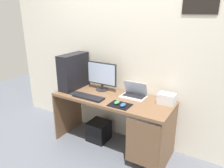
% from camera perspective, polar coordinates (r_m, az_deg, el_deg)
% --- Properties ---
extents(ground_plane, '(8.00, 8.00, 0.00)m').
position_cam_1_polar(ground_plane, '(3.08, 0.00, -16.14)').
color(ground_plane, slate).
extents(wall_back, '(4.00, 0.05, 2.60)m').
position_cam_1_polar(wall_back, '(2.85, 3.54, 9.43)').
color(wall_back, beige).
rests_on(wall_back, ground_plane).
extents(desk, '(1.56, 0.59, 0.73)m').
position_cam_1_polar(desk, '(2.77, 0.25, -6.39)').
color(desk, brown).
rests_on(desk, ground_plane).
extents(pc_tower, '(0.18, 0.49, 0.49)m').
position_cam_1_polar(pc_tower, '(3.04, -10.24, 3.41)').
color(pc_tower, black).
rests_on(pc_tower, desk).
extents(monitor, '(0.46, 0.18, 0.40)m').
position_cam_1_polar(monitor, '(2.91, -2.79, 2.22)').
color(monitor, '#232326').
rests_on(monitor, desk).
extents(laptop, '(0.32, 0.22, 0.20)m').
position_cam_1_polar(laptop, '(2.75, 5.95, -2.56)').
color(laptop, silver).
rests_on(laptop, desk).
extents(projector, '(0.20, 0.14, 0.13)m').
position_cam_1_polar(projector, '(2.60, 14.46, -3.84)').
color(projector, silver).
rests_on(projector, desk).
extents(keyboard, '(0.42, 0.14, 0.02)m').
position_cam_1_polar(keyboard, '(2.72, -6.38, -3.50)').
color(keyboard, black).
rests_on(keyboard, desk).
extents(mousepad, '(0.26, 0.20, 0.00)m').
position_cam_1_polar(mousepad, '(2.51, 2.13, -5.68)').
color(mousepad, black).
rests_on(mousepad, desk).
extents(mouse_left, '(0.06, 0.10, 0.03)m').
position_cam_1_polar(mouse_left, '(2.52, 1.35, -4.98)').
color(mouse_left, '#338C4C').
rests_on(mouse_left, mousepad).
extents(mouse_right, '(0.06, 0.10, 0.03)m').
position_cam_1_polar(mouse_right, '(2.46, 2.99, -5.64)').
color(mouse_right, '#2D51B2').
rests_on(mouse_right, mousepad).
extents(cell_phone, '(0.07, 0.13, 0.01)m').
position_cam_1_polar(cell_phone, '(2.90, -10.14, -2.41)').
color(cell_phone, '#232326').
rests_on(cell_phone, desk).
extents(subwoofer, '(0.28, 0.28, 0.28)m').
position_cam_1_polar(subwoofer, '(3.14, -3.58, -12.43)').
color(subwoofer, black).
rests_on(subwoofer, ground_plane).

